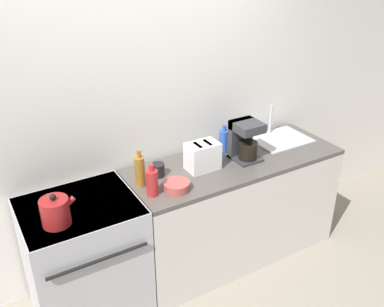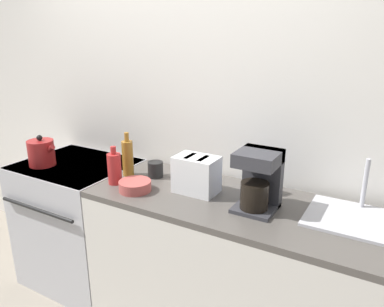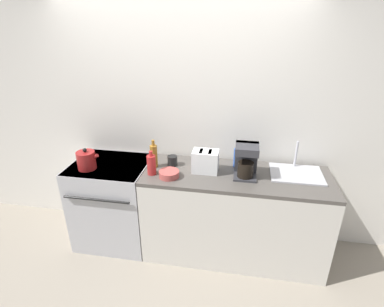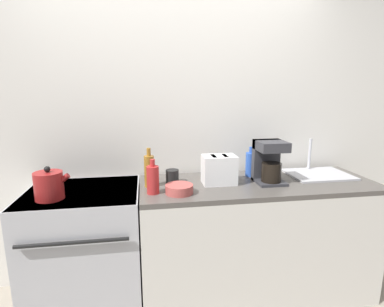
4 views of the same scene
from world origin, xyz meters
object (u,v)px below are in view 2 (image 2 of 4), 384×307
at_px(bottle_red, 114,168).
at_px(bowl, 135,186).
at_px(toaster, 196,174).
at_px(bottle_blue, 256,177).
at_px(kettle, 42,153).
at_px(bottle_amber, 128,158).
at_px(coffee_maker, 259,179).
at_px(stove, 81,221).
at_px(cup_black, 155,169).

relative_size(bottle_red, bowl, 1.25).
bearing_deg(toaster, bottle_blue, 27.07).
xyz_separation_m(kettle, bowl, (0.84, -0.03, -0.06)).
xyz_separation_m(kettle, toaster, (1.16, 0.14, 0.02)).
height_order(toaster, bottle_red, bottle_red).
bearing_deg(toaster, kettle, -173.01).
bearing_deg(bottle_amber, coffee_maker, -2.08).
bearing_deg(toaster, bottle_red, -164.14).
bearing_deg(bowl, coffee_maker, 11.92).
xyz_separation_m(stove, bottle_red, (0.49, -0.13, 0.55)).
height_order(coffee_maker, bottle_blue, coffee_maker).
bearing_deg(kettle, bottle_blue, 11.49).
height_order(bottle_red, bottle_amber, bottle_amber).
relative_size(toaster, bottle_amber, 0.87).
relative_size(bottle_blue, bowl, 1.27).
bearing_deg(bottle_red, bottle_blue, 20.32).
xyz_separation_m(bottle_blue, bowl, (-0.62, -0.32, -0.07)).
xyz_separation_m(stove, toaster, (0.99, 0.01, 0.56)).
bearing_deg(bottle_blue, stove, -172.73).
height_order(coffee_maker, bottle_amber, coffee_maker).
relative_size(stove, bottle_blue, 3.86).
xyz_separation_m(kettle, coffee_maker, (1.54, 0.12, 0.07)).
distance_m(stove, toaster, 1.13).
xyz_separation_m(toaster, cup_black, (-0.34, 0.07, -0.06)).
height_order(kettle, bowl, kettle).
height_order(bottle_blue, bottle_amber, bottle_amber).
distance_m(cup_black, bowl, 0.24).
height_order(stove, toaster, toaster).
bearing_deg(stove, bowl, -13.34).
relative_size(coffee_maker, bottle_blue, 1.33).
height_order(stove, bowl, bowl).
relative_size(toaster, bowl, 1.30).
xyz_separation_m(bottle_red, bowl, (0.18, -0.03, -0.07)).
relative_size(kettle, cup_black, 2.22).
bearing_deg(bottle_blue, bottle_red, -159.68).
relative_size(coffee_maker, bottle_red, 1.35).
relative_size(bottle_red, bottle_blue, 0.98).
xyz_separation_m(coffee_maker, bowl, (-0.70, -0.15, -0.13)).
xyz_separation_m(stove, bottle_amber, (0.47, 0.02, 0.57)).
bearing_deg(bottle_blue, cup_black, -172.88).
bearing_deg(stove, coffee_maker, -0.44).
xyz_separation_m(toaster, bottle_red, (-0.49, -0.14, -0.01)).
bearing_deg(kettle, stove, 37.90).
xyz_separation_m(stove, coffee_maker, (1.37, -0.01, 0.62)).
bearing_deg(bottle_red, bowl, -8.88).
bearing_deg(bottle_blue, coffee_maker, -65.70).
bearing_deg(coffee_maker, bottle_blue, 114.30).
bearing_deg(stove, kettle, -142.10).
relative_size(bottle_amber, cup_black, 2.83).
xyz_separation_m(coffee_maker, bottle_blue, (-0.08, 0.17, -0.06)).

